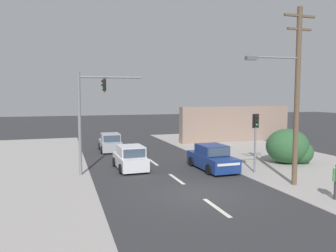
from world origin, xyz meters
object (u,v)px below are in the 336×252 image
traffic_signal_mast (89,110)px  hatchback_crossing_left (130,158)px  sedan_oncoming_mid (212,158)px  hatchback_kerbside_parked (110,143)px  pedestal_signal_right_kerb (255,133)px  utility_pole_foreground_right (295,91)px

traffic_signal_mast → hatchback_crossing_left: 4.09m
sedan_oncoming_mid → hatchback_kerbside_parked: (-5.15, 9.01, -0.00)m
pedestal_signal_right_kerb → hatchback_crossing_left: size_ratio=0.97×
pedestal_signal_right_kerb → hatchback_crossing_left: 7.86m
sedan_oncoming_mid → hatchback_crossing_left: 5.16m
pedestal_signal_right_kerb → hatchback_kerbside_parked: 12.98m
traffic_signal_mast → hatchback_crossing_left: size_ratio=1.64×
hatchback_crossing_left → utility_pole_foreground_right: bearing=-40.9°
hatchback_kerbside_parked → traffic_signal_mast: bearing=-105.7°
traffic_signal_mast → hatchback_crossing_left: traffic_signal_mast is taller
utility_pole_foreground_right → pedestal_signal_right_kerb: 3.91m
traffic_signal_mast → pedestal_signal_right_kerb: bearing=-14.7°
traffic_signal_mast → hatchback_crossing_left: bearing=16.2°
utility_pole_foreground_right → hatchback_crossing_left: size_ratio=2.46×
utility_pole_foreground_right → traffic_signal_mast: bearing=150.5°
sedan_oncoming_mid → hatchback_crossing_left: sedan_oncoming_mid is taller
sedan_oncoming_mid → hatchback_crossing_left: size_ratio=1.16×
utility_pole_foreground_right → traffic_signal_mast: utility_pole_foreground_right is taller
utility_pole_foreground_right → traffic_signal_mast: (-9.76, 5.52, -1.04)m
hatchback_kerbside_parked → hatchback_crossing_left: (0.23, -7.44, 0.00)m
utility_pole_foreground_right → hatchback_crossing_left: bearing=139.1°
utility_pole_foreground_right → traffic_signal_mast: 11.26m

